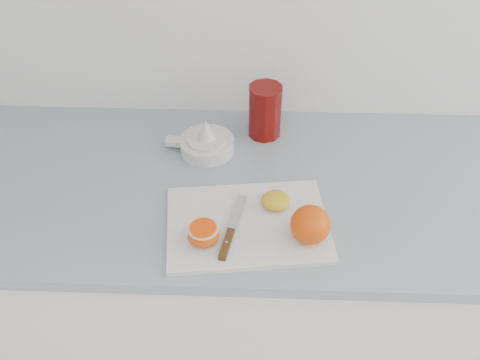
# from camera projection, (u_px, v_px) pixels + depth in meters

# --- Properties ---
(counter) EXTENTS (2.51, 0.64, 0.89)m
(counter) POSITION_uv_depth(u_px,v_px,m) (240.00, 291.00, 1.59)
(counter) COLOR white
(counter) RESTS_ON ground
(cutting_board) EXTENTS (0.38, 0.29, 0.01)m
(cutting_board) POSITION_uv_depth(u_px,v_px,m) (248.00, 224.00, 1.18)
(cutting_board) COLOR silver
(cutting_board) RESTS_ON counter
(whole_orange) EXTENTS (0.08, 0.08, 0.08)m
(whole_orange) POSITION_uv_depth(u_px,v_px,m) (310.00, 225.00, 1.11)
(whole_orange) COLOR #CD450D
(whole_orange) RESTS_ON cutting_board
(half_orange) EXTENTS (0.07, 0.07, 0.04)m
(half_orange) POSITION_uv_depth(u_px,v_px,m) (203.00, 234.00, 1.12)
(half_orange) COLOR #CD450D
(half_orange) RESTS_ON cutting_board
(squeezed_shell) EXTENTS (0.07, 0.07, 0.03)m
(squeezed_shell) POSITION_uv_depth(u_px,v_px,m) (276.00, 200.00, 1.21)
(squeezed_shell) COLOR gold
(squeezed_shell) RESTS_ON cutting_board
(paring_knife) EXTENTS (0.05, 0.19, 0.01)m
(paring_knife) POSITION_uv_depth(u_px,v_px,m) (229.00, 238.00, 1.14)
(paring_knife) COLOR #4F3613
(paring_knife) RESTS_ON cutting_board
(citrus_juicer) EXTENTS (0.18, 0.14, 0.09)m
(citrus_juicer) POSITION_uv_depth(u_px,v_px,m) (206.00, 142.00, 1.37)
(citrus_juicer) COLOR white
(citrus_juicer) RESTS_ON counter
(red_tumbler) EXTENTS (0.09, 0.09, 0.15)m
(red_tumbler) POSITION_uv_depth(u_px,v_px,m) (265.00, 113.00, 1.40)
(red_tumbler) COLOR #620B08
(red_tumbler) RESTS_ON counter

